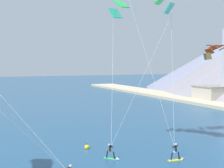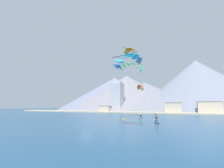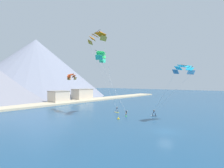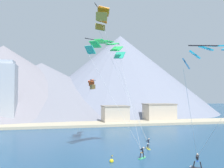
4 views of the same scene
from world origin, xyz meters
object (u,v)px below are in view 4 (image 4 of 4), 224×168
(parafoil_kite_near_trail, at_px, (218,54))
(race_marker_buoy, at_px, (112,161))
(kitesurfer_near_trail, at_px, (196,163))
(parafoil_kite_mid_center, at_px, (103,17))
(parafoil_kite_distant_high_outer, at_px, (92,83))
(kitesurfer_mid_center, at_px, (148,145))
(parafoil_kite_near_lead, at_px, (106,47))
(kitesurfer_near_lead, at_px, (143,155))

(parafoil_kite_near_trail, bearing_deg, race_marker_buoy, 113.87)
(kitesurfer_near_trail, relative_size, parafoil_kite_mid_center, 0.08)
(parafoil_kite_near_trail, xyz_separation_m, race_marker_buoy, (-6.20, 14.00, -12.25))
(parafoil_kite_distant_high_outer, relative_size, race_marker_buoy, 4.41)
(kitesurfer_mid_center, xyz_separation_m, parafoil_kite_mid_center, (-7.51, 0.85, 21.34))
(kitesurfer_mid_center, xyz_separation_m, parafoil_kite_distant_high_outer, (-7.75, 12.31, 10.73))
(kitesurfer_near_trail, relative_size, race_marker_buoy, 1.79)
(kitesurfer_mid_center, xyz_separation_m, race_marker_buoy, (-7.69, -6.73, -0.42))
(parafoil_kite_near_lead, distance_m, parafoil_kite_distant_high_outer, 13.70)
(kitesurfer_near_lead, relative_size, parafoil_kite_near_trail, 0.14)
(parafoil_kite_near_lead, xyz_separation_m, parafoil_kite_distant_high_outer, (-0.64, 12.58, -5.38))
(parafoil_kite_mid_center, bearing_deg, kitesurfer_near_lead, -55.23)
(kitesurfer_near_lead, height_order, parafoil_kite_near_lead, parafoil_kite_near_lead)
(parafoil_kite_distant_high_outer, bearing_deg, kitesurfer_mid_center, -57.82)
(parafoil_kite_near_lead, xyz_separation_m, parafoil_kite_near_trail, (5.61, -20.47, -4.28))
(kitesurfer_mid_center, bearing_deg, kitesurfer_near_lead, -117.14)
(parafoil_kite_near_trail, xyz_separation_m, parafoil_kite_distant_high_outer, (-6.25, 33.05, -1.10))
(kitesurfer_near_trail, bearing_deg, parafoil_kite_near_lead, 128.28)
(parafoil_kite_near_trail, bearing_deg, kitesurfer_near_trail, 70.32)
(kitesurfer_near_lead, bearing_deg, parafoil_kite_mid_center, 124.77)
(kitesurfer_near_trail, bearing_deg, parafoil_kite_near_trail, -109.68)
(kitesurfer_mid_center, height_order, parafoil_kite_near_lead, parafoil_kite_near_lead)
(parafoil_kite_mid_center, xyz_separation_m, parafoil_kite_distant_high_outer, (-0.23, 11.46, -10.61))
(parafoil_kite_near_lead, height_order, parafoil_kite_near_trail, parafoil_kite_near_lead)
(parafoil_kite_near_lead, distance_m, parafoil_kite_mid_center, 5.37)
(parafoil_kite_near_trail, bearing_deg, kitesurfer_mid_center, 85.87)
(kitesurfer_near_trail, xyz_separation_m, race_marker_buoy, (-9.48, 4.81, -0.42))
(race_marker_buoy, bearing_deg, kitesurfer_near_trail, -26.91)
(parafoil_kite_distant_high_outer, bearing_deg, parafoil_kite_near_trail, -79.29)
(kitesurfer_near_lead, bearing_deg, parafoil_kite_near_trail, -84.51)
(kitesurfer_near_trail, height_order, parafoil_kite_near_lead, parafoil_kite_near_lead)
(parafoil_kite_near_lead, distance_m, race_marker_buoy, 17.76)
(parafoil_kite_mid_center, height_order, race_marker_buoy, parafoil_kite_mid_center)
(parafoil_kite_near_trail, bearing_deg, parafoil_kite_distant_high_outer, 100.71)
(kitesurfer_near_trail, height_order, parafoil_kite_distant_high_outer, parafoil_kite_distant_high_outer)
(parafoil_kite_near_trail, bearing_deg, parafoil_kite_near_lead, 105.33)
(parafoil_kite_near_trail, xyz_separation_m, parafoil_kite_mid_center, (-6.02, 21.59, 9.51))
(kitesurfer_near_lead, relative_size, parafoil_kite_near_lead, 0.10)
(kitesurfer_near_lead, bearing_deg, parafoil_kite_near_lead, 127.33)
(parafoil_kite_mid_center, bearing_deg, race_marker_buoy, -91.35)
(kitesurfer_near_lead, distance_m, parafoil_kite_near_trail, 19.21)
(kitesurfer_mid_center, bearing_deg, parafoil_kite_mid_center, 173.52)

